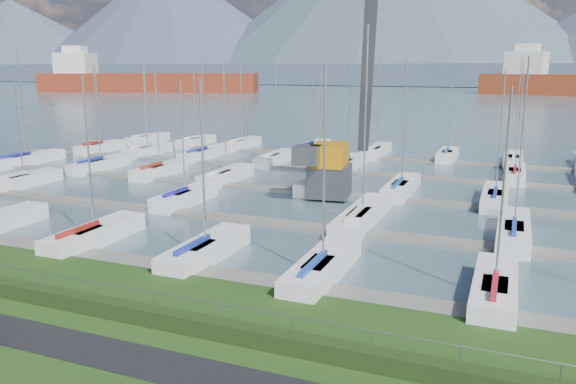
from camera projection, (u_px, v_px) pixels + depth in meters
The scene contains 10 objects.
path at pixel (131, 359), 19.99m from camera, with size 160.00×2.00×0.04m, color black.
water at pixel (490, 90), 258.08m from camera, with size 800.00×540.00×0.20m, color #49606B.
hedge at pixel (171, 320), 22.27m from camera, with size 80.00×0.70×0.70m, color #1E3112.
fence at pixel (176, 296), 22.44m from camera, with size 0.04×0.04×80.00m, color gray.
foothill at pixel (496, 74), 320.03m from camera, with size 900.00×80.00×12.00m, color #465467.
mountains at pixel (517, 11), 376.01m from camera, with size 1190.00×360.00×115.00m.
docks at pixel (351, 196), 46.28m from camera, with size 90.00×41.60×0.25m.
crane at pixel (340, 128), 45.43m from camera, with size 6.25×13.22×22.35m.
cargo_ship_west at pixel (140, 83), 241.03m from camera, with size 92.51×46.29×21.50m.
sailboat_fleet at pixel (357, 123), 48.93m from camera, with size 76.11×49.86×13.72m.
Camera 1 is at (12.03, -17.78, 10.17)m, focal length 35.00 mm.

